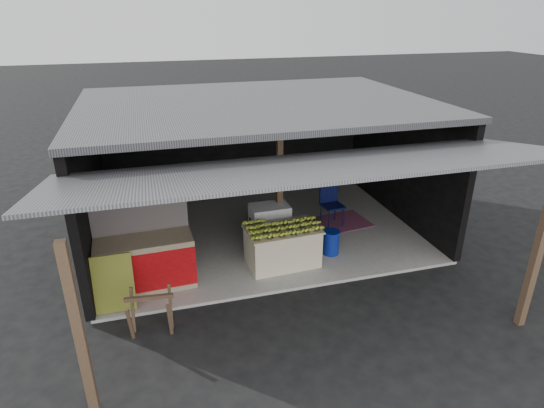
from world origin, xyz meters
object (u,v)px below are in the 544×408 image
object	(u,v)px
white_crate	(270,225)
water_barrel	(331,243)
neighbor_stall	(146,260)
sawhorse	(150,310)
banana_table	(282,246)
plastic_chair	(331,201)

from	to	relation	value
white_crate	water_barrel	xyz separation A→B (m)	(1.11, -0.76, -0.21)
neighbor_stall	sawhorse	xyz separation A→B (m)	(0.02, -1.37, -0.13)
banana_table	white_crate	xyz separation A→B (m)	(-0.02, 0.87, 0.06)
neighbor_stall	white_crate	bearing A→B (deg)	17.10
water_barrel	neighbor_stall	bearing A→B (deg)	-177.52
banana_table	water_barrel	bearing A→B (deg)	2.47
sawhorse	plastic_chair	bearing A→B (deg)	40.09
banana_table	plastic_chair	world-z (taller)	plastic_chair
white_crate	water_barrel	bearing A→B (deg)	-35.95
banana_table	neighbor_stall	size ratio (longest dim) A/B	0.84
white_crate	plastic_chair	bearing A→B (deg)	18.66
water_barrel	plastic_chair	size ratio (longest dim) A/B	0.50
white_crate	banana_table	bearing A→B (deg)	-90.37
neighbor_stall	plastic_chair	xyz separation A→B (m)	(4.24, 1.53, 0.05)
white_crate	plastic_chair	world-z (taller)	plastic_chair
neighbor_stall	water_barrel	xyz separation A→B (m)	(3.71, 0.16, -0.28)
sawhorse	plastic_chair	distance (m)	5.12
white_crate	water_barrel	distance (m)	1.36
banana_table	white_crate	bearing A→B (deg)	87.77
banana_table	plastic_chair	xyz separation A→B (m)	(1.63, 1.48, 0.19)
banana_table	plastic_chair	size ratio (longest dim) A/B	1.50
sawhorse	water_barrel	size ratio (longest dim) A/B	1.52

